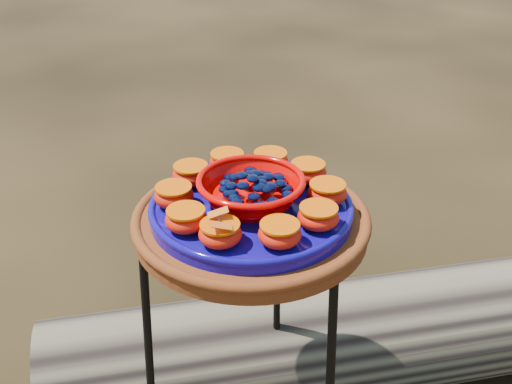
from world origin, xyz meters
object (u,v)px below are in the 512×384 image
(plant_stand, at_px, (252,373))
(terracotta_saucer, at_px, (251,223))
(driftwood_log, at_px, (369,336))
(red_bowl, at_px, (251,192))
(cobalt_plate, at_px, (251,210))

(plant_stand, height_order, terracotta_saucer, terracotta_saucer)
(terracotta_saucer, bearing_deg, driftwood_log, 62.33)
(red_bowl, xyz_separation_m, driftwood_log, (0.21, 0.40, -0.63))
(red_bowl, bearing_deg, terracotta_saucer, 0.00)
(red_bowl, bearing_deg, cobalt_plate, 0.00)
(cobalt_plate, distance_m, red_bowl, 0.04)
(cobalt_plate, height_order, red_bowl, red_bowl)
(terracotta_saucer, height_order, cobalt_plate, cobalt_plate)
(plant_stand, xyz_separation_m, red_bowl, (0.00, 0.00, 0.43))
(cobalt_plate, bearing_deg, plant_stand, 0.00)
(terracotta_saucer, distance_m, driftwood_log, 0.72)
(driftwood_log, bearing_deg, cobalt_plate, -117.67)
(plant_stand, relative_size, driftwood_log, 0.42)
(terracotta_saucer, bearing_deg, cobalt_plate, 0.00)
(plant_stand, bearing_deg, terracotta_saucer, 0.00)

